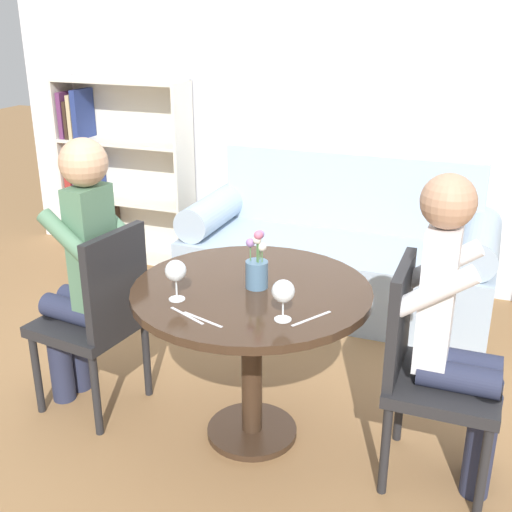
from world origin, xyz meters
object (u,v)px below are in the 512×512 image
chair_left (99,313)px  person_right (455,331)px  person_left (82,270)px  wine_glass_right (283,292)px  wine_glass_left (176,272)px  couch (338,256)px  flower_vase (257,267)px  bookshelf_left (113,176)px  chair_right (426,365)px

chair_left → person_right: (1.52, 0.07, 0.17)m
person_right → chair_left: bearing=92.6°
person_left → wine_glass_right: bearing=86.7°
wine_glass_left → person_left: bearing=162.7°
person_right → wine_glass_right: size_ratio=7.96×
couch → wine_glass_right: size_ratio=12.03×
couch → wine_glass_left: couch is taller
person_right → flower_vase: 0.80m
flower_vase → person_left: bearing=-176.9°
person_right → flower_vase: bearing=90.3°
couch → wine_glass_left: bearing=-97.7°
couch → chair_left: size_ratio=2.10×
person_right → flower_vase: size_ratio=5.04×
chair_left → person_left: (-0.09, 0.02, 0.19)m
chair_left → flower_vase: 0.80m
flower_vase → couch: bearing=90.7°
flower_vase → wine_glass_left: bearing=-138.2°
bookshelf_left → person_left: bearing=-60.9°
flower_vase → chair_right: bearing=0.3°
chair_right → person_left: 1.53m
wine_glass_left → flower_vase: bearing=41.8°
bookshelf_left → person_left: size_ratio=1.02×
chair_right → wine_glass_left: size_ratio=5.49×
bookshelf_left → wine_glass_right: bookshelf_left is taller
wine_glass_left → flower_vase: flower_vase is taller
wine_glass_right → flower_vase: flower_vase is taller
chair_right → wine_glass_right: chair_right is taller
person_right → wine_glass_right: person_right is taller
bookshelf_left → person_left: (1.00, -1.80, 0.08)m
wine_glass_right → person_left: bearing=169.1°
flower_vase → bookshelf_left: bearing=136.0°
couch → wine_glass_left: 1.81m
person_right → chair_right: bearing=90.0°
couch → flower_vase: flower_vase is taller
person_right → wine_glass_left: 1.08m
chair_left → person_left: person_left is taller
chair_left → wine_glass_right: chair_left is taller
chair_right → person_left: bearing=91.8°
person_left → person_right: bearing=99.4°
chair_right → person_right: bearing=-90.0°
chair_left → chair_right: size_ratio=1.00×
chair_right → wine_glass_left: chair_right is taller
person_left → flower_vase: bearing=100.8°
wine_glass_right → chair_left: bearing=169.3°
chair_right → wine_glass_right: size_ratio=5.72×
bookshelf_left → wine_glass_right: size_ratio=8.35×
couch → chair_right: 1.66m
chair_right → bookshelf_left: bearing=55.2°
couch → person_left: person_left is taller
wine_glass_left → wine_glass_right: (0.44, -0.02, -0.01)m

